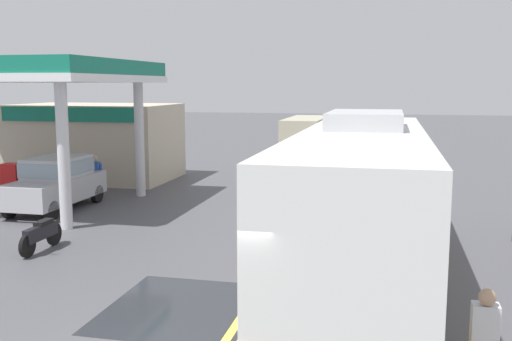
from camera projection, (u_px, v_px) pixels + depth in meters
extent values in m
plane|color=#4C4C51|center=(333.00, 175.00, 28.07)|extent=(120.00, 120.00, 0.00)
cube|color=#D8CC4C|center=(321.00, 194.00, 23.25)|extent=(0.16, 50.00, 0.01)
cube|color=#26282D|center=(213.00, 310.00, 11.25)|extent=(4.11, 3.27, 0.01)
cube|color=white|center=(361.00, 200.00, 12.36)|extent=(2.50, 11.00, 2.90)
cube|color=orange|center=(360.00, 251.00, 12.52)|extent=(2.54, 11.04, 0.56)
cube|color=#8C9EAD|center=(339.00, 241.00, 7.03)|extent=(2.30, 0.10, 1.40)
cube|color=#8C9EAD|center=(302.00, 177.00, 12.57)|extent=(0.06, 9.35, 1.10)
cube|color=#8C9EAD|center=(425.00, 181.00, 12.01)|extent=(0.06, 9.35, 1.10)
cube|color=white|center=(341.00, 183.00, 6.94)|extent=(1.75, 0.08, 0.32)
cube|color=#B2B2B7|center=(366.00, 120.00, 13.09)|extent=(1.60, 2.80, 0.36)
cylinder|color=black|center=(274.00, 333.00, 9.04)|extent=(0.30, 1.00, 1.00)
cylinder|color=black|center=(325.00, 225.00, 15.98)|extent=(0.30, 1.00, 1.00)
cylinder|color=black|center=(409.00, 229.00, 15.49)|extent=(0.30, 1.00, 1.00)
cube|color=#147259|center=(6.00, 68.00, 20.39)|extent=(9.00, 7.00, 0.50)
cube|color=white|center=(6.00, 79.00, 20.45)|extent=(9.10, 7.10, 0.24)
cylinder|color=silver|center=(63.00, 152.00, 17.34)|extent=(0.36, 0.36, 4.60)
cylinder|color=silver|center=(139.00, 137.00, 22.54)|extent=(0.36, 0.36, 4.60)
cube|color=red|center=(13.00, 184.00, 20.98)|extent=(0.70, 0.60, 1.50)
cube|color=beige|center=(96.00, 142.00, 26.83)|extent=(7.00, 4.40, 3.40)
cube|color=#147259|center=(69.00, 114.00, 24.47)|extent=(6.30, 0.10, 0.60)
cube|color=#B2B2B7|center=(55.00, 189.00, 20.22)|extent=(1.70, 4.20, 0.80)
cube|color=#B2B2B7|center=(57.00, 167.00, 20.30)|extent=(1.50, 2.31, 0.70)
cube|color=#8C9EAD|center=(57.00, 167.00, 20.30)|extent=(1.53, 2.35, 0.49)
cylinder|color=black|center=(9.00, 208.00, 18.99)|extent=(0.20, 0.64, 0.64)
cylinder|color=black|center=(51.00, 211.00, 18.66)|extent=(0.20, 0.64, 0.64)
cylinder|color=black|center=(60.00, 192.00, 21.89)|extent=(0.20, 0.64, 0.64)
cylinder|color=black|center=(97.00, 194.00, 21.55)|extent=(0.20, 0.64, 0.64)
cube|color=#BFB799|center=(306.00, 137.00, 33.03)|extent=(2.00, 6.00, 2.10)
cube|color=#8C9EAD|center=(306.00, 129.00, 32.97)|extent=(2.04, 5.10, 0.80)
cube|color=#2D2D33|center=(297.00, 158.00, 30.21)|extent=(1.90, 0.16, 0.36)
cylinder|color=black|center=(284.00, 158.00, 31.44)|extent=(0.22, 0.76, 0.76)
cylinder|color=black|center=(317.00, 159.00, 31.05)|extent=(0.22, 0.76, 0.76)
cylinder|color=black|center=(296.00, 150.00, 35.30)|extent=(0.22, 0.76, 0.76)
cylinder|color=black|center=(325.00, 151.00, 34.91)|extent=(0.22, 0.76, 0.76)
cube|color=silver|center=(485.00, 328.00, 7.57)|extent=(0.34, 0.24, 0.64)
sphere|color=tan|center=(487.00, 297.00, 7.46)|extent=(0.22, 0.22, 0.22)
cylinder|color=black|center=(27.00, 246.00, 14.67)|extent=(0.10, 0.60, 0.60)
cylinder|color=black|center=(54.00, 234.00, 15.83)|extent=(0.10, 0.60, 0.60)
cube|color=black|center=(41.00, 232.00, 15.22)|extent=(0.20, 1.30, 0.36)
cube|color=black|center=(44.00, 222.00, 15.33)|extent=(0.24, 0.60, 0.12)
cylinder|color=#2D2D33|center=(27.00, 222.00, 14.63)|extent=(0.55, 0.04, 0.04)
cylinder|color=#33333F|center=(94.00, 188.00, 22.12)|extent=(0.14, 0.14, 0.82)
cylinder|color=#33333F|center=(98.00, 189.00, 22.08)|extent=(0.14, 0.14, 0.82)
cube|color=#3359B2|center=(96.00, 170.00, 22.00)|extent=(0.36, 0.22, 0.60)
sphere|color=tan|center=(95.00, 159.00, 21.94)|extent=(0.22, 0.22, 0.22)
cylinder|color=#3359B2|center=(90.00, 171.00, 22.06)|extent=(0.09, 0.09, 0.58)
cylinder|color=#3359B2|center=(101.00, 171.00, 21.95)|extent=(0.09, 0.09, 0.58)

